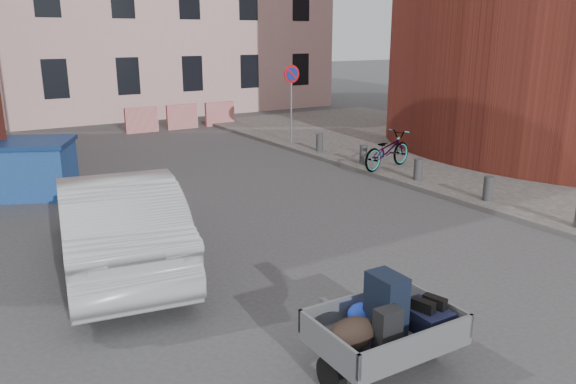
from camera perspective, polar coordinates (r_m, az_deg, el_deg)
ground at (r=8.87m, az=0.67°, el=-9.36°), size 120.00×120.00×0.00m
sidewalk at (r=18.31m, az=20.58°, el=3.07°), size 9.00×24.00×0.12m
no_parking_sign at (r=19.33m, az=0.36°, el=10.56°), size 0.60×0.09×2.65m
bollards at (r=14.89m, az=13.07°, el=2.26°), size 0.22×9.02×0.55m
barriers at (r=23.59m, az=-10.71°, el=7.52°), size 4.70×0.18×1.00m
trailer at (r=6.54m, az=9.72°, el=-13.31°), size 1.62×1.82×1.20m
dumpster at (r=14.99m, az=-26.97°, el=2.12°), size 3.58×2.83×1.34m
silver_car at (r=9.66m, az=-16.95°, el=-2.73°), size 2.51×5.16×1.63m
bicycle at (r=15.97m, az=10.04°, el=4.20°), size 2.04×1.06×1.02m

